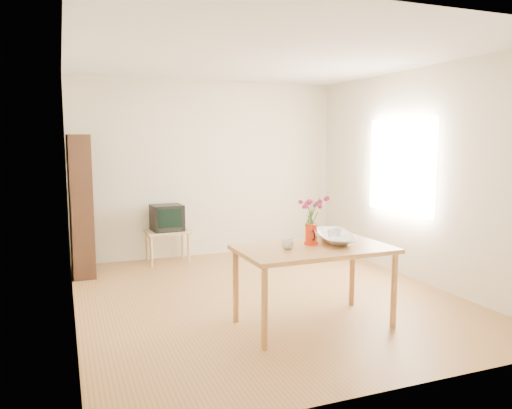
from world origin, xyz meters
name	(u,v)px	position (x,y,z in m)	size (l,w,h in m)	color
room	(268,180)	(0.03, 0.00, 1.30)	(4.50, 4.50, 4.50)	olive
table	(314,256)	(0.09, -0.95, 0.67)	(1.44, 0.84, 0.75)	#A66E38
tv_stand	(167,235)	(-0.70, 1.97, 0.39)	(0.60, 0.45, 0.46)	tan
bookshelf	(81,210)	(-1.85, 1.75, 0.84)	(0.28, 0.70, 1.80)	black
pitcher	(311,235)	(0.11, -0.84, 0.84)	(0.13, 0.21, 0.20)	red
flowers	(311,208)	(0.11, -0.84, 1.10)	(0.23, 0.23, 0.32)	#BE2C6F
mug	(288,244)	(-0.17, -0.93, 0.79)	(0.11, 0.11, 0.09)	white
bowl	(335,217)	(0.40, -0.78, 0.99)	(0.50, 0.50, 0.47)	white
teacup_a	(331,223)	(0.36, -0.78, 0.94)	(0.06, 0.06, 0.06)	white
teacup_b	(338,221)	(0.45, -0.76, 0.94)	(0.07, 0.07, 0.07)	white
television	(167,217)	(-0.70, 1.98, 0.65)	(0.44, 0.42, 0.36)	black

